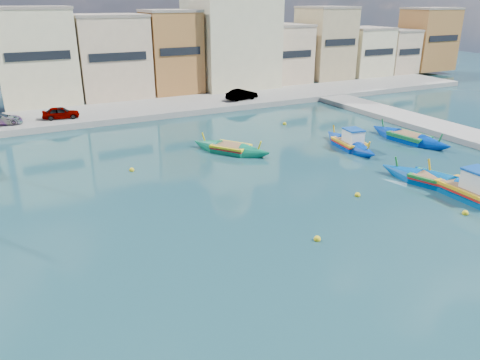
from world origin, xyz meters
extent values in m
plane|color=#173D45|center=(0.00, 0.00, 0.00)|extent=(160.00, 160.00, 0.00)
cube|color=gray|center=(0.00, 32.00, 0.30)|extent=(80.00, 8.00, 0.60)
cube|color=beige|center=(-13.86, 39.12, 5.55)|extent=(7.88, 6.24, 9.89)
cube|color=gray|center=(-13.86, 39.12, 10.64)|extent=(8.04, 6.37, 0.30)
cube|color=black|center=(-13.86, 35.95, 6.04)|extent=(6.30, 0.10, 0.90)
cube|color=#CEB28E|center=(-5.74, 39.72, 5.09)|extent=(7.88, 7.44, 8.99)
cube|color=gray|center=(-5.74, 39.72, 9.74)|extent=(8.04, 7.59, 0.30)
cube|color=black|center=(-5.74, 35.95, 5.54)|extent=(6.30, 0.10, 0.90)
cube|color=#AD6F36|center=(1.54, 39.07, 5.31)|extent=(6.17, 6.13, 9.43)
cube|color=gray|center=(1.54, 39.07, 10.18)|extent=(6.29, 6.26, 0.30)
cube|color=black|center=(1.54, 35.95, 5.78)|extent=(4.93, 0.10, 0.90)
cube|color=tan|center=(9.05, 39.85, 3.63)|extent=(7.31, 7.69, 6.05)
cube|color=gray|center=(9.05, 39.85, 6.80)|extent=(7.46, 7.85, 0.30)
cube|color=black|center=(9.05, 35.95, 3.93)|extent=(5.85, 0.10, 0.90)
cube|color=#CEB28E|center=(17.02, 39.65, 4.31)|extent=(7.54, 7.30, 7.41)
cube|color=gray|center=(17.02, 39.65, 8.16)|extent=(7.69, 7.45, 0.30)
cube|color=black|center=(17.02, 35.95, 4.68)|extent=(6.03, 0.10, 0.90)
cube|color=tan|center=(24.93, 39.49, 5.42)|extent=(6.36, 6.97, 9.63)
cube|color=gray|center=(24.93, 39.49, 10.38)|extent=(6.48, 7.11, 0.30)
cube|color=black|center=(24.93, 35.95, 5.90)|extent=(5.09, 0.10, 0.90)
cube|color=beige|center=(32.15, 39.35, 3.93)|extent=(6.63, 6.70, 6.65)
cube|color=gray|center=(32.15, 39.35, 7.40)|extent=(6.76, 6.83, 0.30)
cube|color=black|center=(32.15, 35.95, 4.26)|extent=(5.30, 0.10, 0.90)
cube|color=#CEB28E|center=(38.26, 39.75, 3.70)|extent=(5.08, 7.51, 6.20)
cube|color=gray|center=(38.26, 39.75, 6.95)|extent=(5.18, 7.66, 0.30)
cube|color=black|center=(38.26, 35.95, 4.01)|extent=(4.06, 0.10, 0.90)
cube|color=#AD6F36|center=(45.15, 39.00, 5.27)|extent=(7.79, 6.00, 9.33)
cube|color=gray|center=(45.15, 39.00, 10.08)|extent=(7.95, 6.12, 0.30)
cube|color=black|center=(45.15, 35.95, 5.73)|extent=(6.23, 0.10, 0.90)
cube|color=beige|center=(10.00, 40.00, 6.60)|extent=(10.00, 10.00, 12.00)
imported|color=#4C1919|center=(-13.04, 30.50, 1.18)|extent=(3.57, 1.84, 1.16)
imported|color=#4C1919|center=(6.76, 30.50, 1.22)|extent=(3.92, 1.88, 1.24)
cube|color=#004F97|center=(6.85, -0.02, 0.21)|extent=(2.15, 3.74, 1.03)
cone|color=#004F97|center=(6.91, 3.04, 0.26)|extent=(2.14, 3.43, 2.65)
cube|color=gold|center=(6.85, -0.02, 0.64)|extent=(2.23, 3.94, 0.19)
cube|color=red|center=(6.85, -0.02, 0.46)|extent=(2.25, 3.81, 0.10)
cube|color=olive|center=(6.85, -0.02, 0.72)|extent=(1.83, 3.40, 0.06)
cylinder|color=gold|center=(6.92, 3.34, 0.93)|extent=(0.16, 0.49, 1.13)
cube|color=#0032A5|center=(7.00, 11.63, 0.18)|extent=(2.15, 3.05, 0.89)
cone|color=#0032A5|center=(7.32, 13.96, 0.22)|extent=(2.12, 2.86, 2.22)
cone|color=#0032A5|center=(6.68, 9.30, 0.22)|extent=(2.12, 2.86, 2.22)
cube|color=#F8B114|center=(7.00, 11.63, 0.55)|extent=(2.24, 3.22, 0.16)
cube|color=red|center=(7.00, 11.63, 0.39)|extent=(2.24, 3.12, 0.09)
cube|color=olive|center=(7.00, 11.63, 0.62)|extent=(1.85, 2.76, 0.05)
cylinder|color=#F8B114|center=(7.35, 14.19, 0.80)|extent=(0.18, 0.43, 0.97)
cylinder|color=#F8B114|center=(6.65, 9.07, 0.80)|extent=(0.18, 0.43, 0.97)
cube|color=white|center=(6.94, 11.22, 1.11)|extent=(1.43, 1.60, 0.98)
cube|color=#0F47A5|center=(6.94, 11.22, 1.66)|extent=(1.51, 1.71, 0.11)
cube|color=#00309F|center=(12.75, 10.74, 0.19)|extent=(2.29, 3.39, 0.96)
cone|color=#00309F|center=(12.44, 13.35, 0.24)|extent=(2.26, 3.15, 2.43)
cone|color=#00309F|center=(13.07, 8.13, 0.24)|extent=(2.26, 3.15, 2.43)
cube|color=#177736|center=(12.75, 10.74, 0.60)|extent=(2.39, 3.57, 0.17)
cube|color=#197F33|center=(12.75, 10.74, 0.42)|extent=(2.40, 3.46, 0.10)
cube|color=olive|center=(12.75, 10.74, 0.67)|extent=(1.97, 3.07, 0.06)
cylinder|color=#177736|center=(12.41, 13.61, 0.87)|extent=(0.19, 0.47, 1.05)
cylinder|color=#177736|center=(13.10, 7.87, 0.87)|extent=(0.19, 0.47, 1.05)
cube|color=#0A6E4C|center=(-2.28, 14.98, 0.18)|extent=(3.08, 3.32, 0.91)
cone|color=#0A6E4C|center=(-3.58, 16.86, 0.23)|extent=(2.98, 3.17, 2.26)
cone|color=#0A6E4C|center=(-0.97, 13.10, 0.23)|extent=(2.98, 3.17, 2.26)
cube|color=yellow|center=(-2.28, 14.98, 0.57)|extent=(3.23, 3.48, 0.16)
cube|color=red|center=(-2.28, 14.98, 0.40)|extent=(3.18, 3.41, 0.09)
cube|color=olive|center=(-2.28, 14.98, 0.64)|extent=(2.71, 2.95, 0.05)
cylinder|color=yellow|center=(-3.71, 17.05, 0.82)|extent=(0.35, 0.43, 1.00)
cylinder|color=yellow|center=(-0.84, 12.92, 0.82)|extent=(0.35, 0.43, 1.00)
cube|color=#004FA8|center=(6.61, 2.34, 0.19)|extent=(2.78, 3.60, 0.93)
cone|color=#004FA8|center=(5.76, 4.83, 0.23)|extent=(2.70, 3.37, 2.36)
cone|color=#004FA8|center=(7.45, -0.14, 0.23)|extent=(2.70, 3.37, 2.36)
cube|color=#1A822C|center=(6.61, 2.34, 0.58)|extent=(2.91, 3.79, 0.17)
cube|color=red|center=(6.61, 2.34, 0.41)|extent=(2.89, 3.68, 0.09)
cube|color=olive|center=(6.61, 2.34, 0.65)|extent=(2.42, 3.24, 0.06)
cylinder|color=#1A822C|center=(5.68, 5.07, 0.84)|extent=(0.26, 0.46, 1.01)
sphere|color=yellow|center=(-4.81, -0.17, 0.08)|extent=(0.36, 0.36, 0.36)
sphere|color=yellow|center=(0.83, 3.37, 0.08)|extent=(0.36, 0.36, 0.36)
sphere|color=yellow|center=(6.32, 20.53, 0.08)|extent=(0.36, 0.36, 0.36)
sphere|color=yellow|center=(-10.49, 14.33, 0.08)|extent=(0.36, 0.36, 0.36)
sphere|color=yellow|center=(4.54, -1.51, 0.08)|extent=(0.36, 0.36, 0.36)
camera|label=1|loc=(-17.95, -17.12, 11.50)|focal=35.00mm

